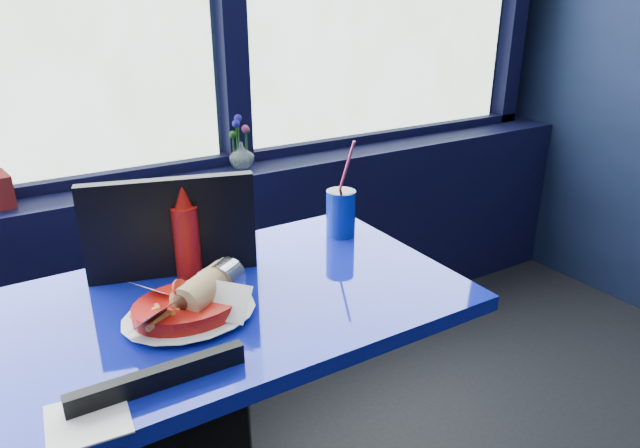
# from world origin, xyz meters

# --- Properties ---
(window_sill) EXTENTS (5.00, 0.26, 0.80)m
(window_sill) POSITION_xyz_m (0.00, 2.87, 0.40)
(window_sill) COLOR black
(window_sill) RESTS_ON ground
(near_table) EXTENTS (1.20, 0.70, 0.75)m
(near_table) POSITION_xyz_m (0.30, 2.00, 0.57)
(near_table) COLOR black
(near_table) RESTS_ON ground
(chair_near_back) EXTENTS (0.57, 0.57, 1.02)m
(chair_near_back) POSITION_xyz_m (0.22, 2.31, 0.58)
(chair_near_back) COLOR black
(chair_near_back) RESTS_ON ground
(flower_vase) EXTENTS (0.12, 0.12, 0.21)m
(flower_vase) POSITION_xyz_m (0.75, 2.86, 0.86)
(flower_vase) COLOR silver
(flower_vase) RESTS_ON window_sill
(food_basket) EXTENTS (0.30, 0.30, 0.10)m
(food_basket) POSITION_xyz_m (0.22, 1.95, 0.79)
(food_basket) COLOR #A9100B
(food_basket) RESTS_ON near_table
(ketchup_bottle) EXTENTS (0.07, 0.07, 0.25)m
(ketchup_bottle) POSITION_xyz_m (0.29, 2.17, 0.86)
(ketchup_bottle) COLOR #A9100B
(ketchup_bottle) RESTS_ON near_table
(soda_cup) EXTENTS (0.09, 0.09, 0.30)m
(soda_cup) POSITION_xyz_m (0.78, 2.18, 0.83)
(soda_cup) COLOR #0D2495
(soda_cup) RESTS_ON near_table
(napkin) EXTENTS (0.15, 0.15, 0.00)m
(napkin) POSITION_xyz_m (-0.06, 1.72, 0.75)
(napkin) COLOR white
(napkin) RESTS_ON near_table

